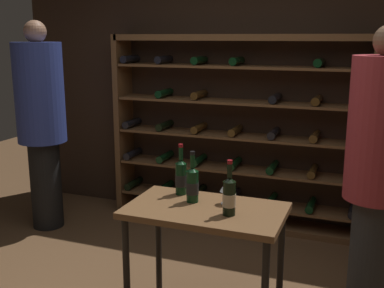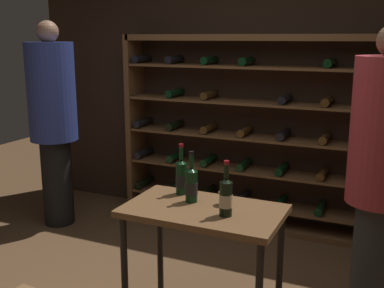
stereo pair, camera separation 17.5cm
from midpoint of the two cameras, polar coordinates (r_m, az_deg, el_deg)
name	(u,v)px [view 1 (the left image)]	position (r m, az deg, el deg)	size (l,w,h in m)	color
back_wall	(243,91)	(4.78, 5.08, 6.44)	(4.96, 0.10, 2.67)	#332319
wine_rack	(236,134)	(4.64, 4.25, 1.22)	(2.55, 0.32, 1.89)	brown
tasting_table	(205,224)	(2.98, -0.08, -9.69)	(0.97, 0.57, 0.83)	brown
person_guest_plum_blouse	(41,117)	(4.77, -18.79, 3.14)	(0.46, 0.46, 2.01)	black
person_bystander_red_print	(379,163)	(3.19, 20.20, -2.22)	(0.42, 0.42, 1.94)	#2C2C2C
wine_bottle_gold_foil	(181,177)	(3.15, -2.95, -3.98)	(0.08, 0.08, 0.34)	black
wine_bottle_amber_reserve	(192,184)	(3.00, -1.62, -4.90)	(0.08, 0.08, 0.33)	black
wine_bottle_green_slim	(229,196)	(2.79, 2.72, -6.30)	(0.08, 0.08, 0.34)	black
wine_glass_stemmed_left	(227,187)	(2.96, 2.51, -5.23)	(0.08, 0.08, 0.16)	silver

